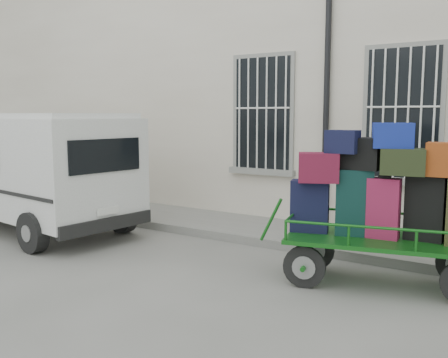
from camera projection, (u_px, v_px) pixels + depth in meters
ground at (191, 263)px, 7.55m from camera, size 80.00×80.00×0.00m
building at (329, 82)px, 11.75m from camera, size 24.00×5.15×6.00m
sidewalk at (261, 230)px, 9.37m from camera, size 24.00×1.70×0.15m
luggage_cart at (384, 202)px, 6.42m from camera, size 2.93×1.63×2.13m
van at (35, 164)px, 9.55m from camera, size 4.66×2.46×2.25m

